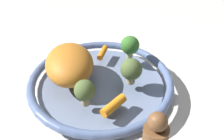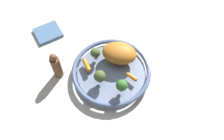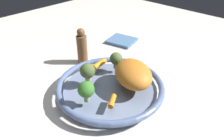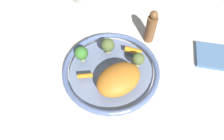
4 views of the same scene
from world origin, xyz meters
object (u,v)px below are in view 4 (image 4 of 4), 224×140
object	(u,v)px
broccoli_floret_small	(81,53)
pepper_mill	(151,28)
broccoli_floret_edge	(138,59)
serving_bowl	(111,71)
roast_chicken_piece	(119,79)
baby_carrot_center	(133,50)
dish_towel	(211,56)
baby_carrot_near_rim	(85,76)
broccoli_floret_mid	(108,45)

from	to	relation	value
broccoli_floret_small	pepper_mill	world-z (taller)	pepper_mill
broccoli_floret_small	broccoli_floret_edge	world-z (taller)	broccoli_floret_small
serving_bowl	roast_chicken_piece	xyz separation A→B (m)	(0.05, 0.05, 0.06)
broccoli_floret_edge	pepper_mill	size ratio (longest dim) A/B	0.40
baby_carrot_center	broccoli_floret_edge	bearing A→B (deg)	33.87
dish_towel	broccoli_floret_small	bearing A→B (deg)	-60.37
dish_towel	baby_carrot_near_rim	bearing A→B (deg)	-51.95
broccoli_floret_mid	pepper_mill	world-z (taller)	pepper_mill
pepper_mill	broccoli_floret_small	bearing A→B (deg)	-37.43
broccoli_floret_mid	pepper_mill	xyz separation A→B (m)	(-0.16, 0.11, -0.01)
serving_bowl	broccoli_floret_small	size ratio (longest dim) A/B	5.38
roast_chicken_piece	broccoli_floret_edge	distance (m)	0.10
serving_bowl	broccoli_floret_mid	world-z (taller)	broccoli_floret_mid
pepper_mill	dish_towel	bearing A→B (deg)	92.51
baby_carrot_near_rim	broccoli_floret_edge	xyz separation A→B (m)	(-0.12, 0.14, 0.03)
broccoli_floret_mid	pepper_mill	size ratio (longest dim) A/B	0.43
serving_bowl	dish_towel	bearing A→B (deg)	125.83
serving_bowl	broccoli_floret_small	distance (m)	0.12
broccoli_floret_small	broccoli_floret_edge	size ratio (longest dim) A/B	1.09
baby_carrot_near_rim	baby_carrot_center	distance (m)	0.20
baby_carrot_near_rim	dish_towel	distance (m)	0.49
baby_carrot_center	dish_towel	size ratio (longest dim) A/B	0.50
serving_bowl	dish_towel	distance (m)	0.39
broccoli_floret_mid	dish_towel	xyz separation A→B (m)	(-0.17, 0.36, -0.07)
broccoli_floret_small	dish_towel	xyz separation A→B (m)	(-0.24, 0.42, -0.08)
baby_carrot_near_rim	broccoli_floret_small	bearing A→B (deg)	-145.05
baby_carrot_near_rim	baby_carrot_center	bearing A→B (deg)	146.29
baby_carrot_center	pepper_mill	xyz separation A→B (m)	(-0.12, 0.03, 0.01)
baby_carrot_near_rim	dish_towel	xyz separation A→B (m)	(-0.30, 0.38, -0.05)
roast_chicken_piece	broccoli_floret_small	distance (m)	0.16
serving_bowl	dish_towel	xyz separation A→B (m)	(-0.23, 0.32, -0.02)
serving_bowl	broccoli_floret_mid	bearing A→B (deg)	-147.41
broccoli_floret_mid	broccoli_floret_edge	distance (m)	0.12
broccoli_floret_small	pepper_mill	xyz separation A→B (m)	(-0.23, 0.18, -0.02)
broccoli_floret_small	dish_towel	world-z (taller)	broccoli_floret_small
baby_carrot_near_rim	broccoli_floret_small	distance (m)	0.08
baby_carrot_near_rim	dish_towel	world-z (taller)	baby_carrot_near_rim
roast_chicken_piece	broccoli_floret_small	world-z (taller)	roast_chicken_piece
baby_carrot_center	baby_carrot_near_rim	bearing A→B (deg)	-33.71
roast_chicken_piece	broccoli_floret_mid	size ratio (longest dim) A/B	2.43
roast_chicken_piece	broccoli_floret_mid	world-z (taller)	roast_chicken_piece
serving_bowl	roast_chicken_piece	distance (m)	0.09
serving_bowl	broccoli_floret_edge	distance (m)	0.11
baby_carrot_center	pepper_mill	distance (m)	0.13
baby_carrot_center	broccoli_floret_small	bearing A→B (deg)	-54.84
serving_bowl	baby_carrot_near_rim	size ratio (longest dim) A/B	6.88
broccoli_floret_small	roast_chicken_piece	bearing A→B (deg)	75.42
roast_chicken_piece	baby_carrot_near_rim	size ratio (longest dim) A/B	3.01
broccoli_floret_mid	broccoli_floret_small	xyz separation A→B (m)	(0.07, -0.07, 0.00)
serving_bowl	baby_carrot_near_rim	world-z (taller)	baby_carrot_near_rim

